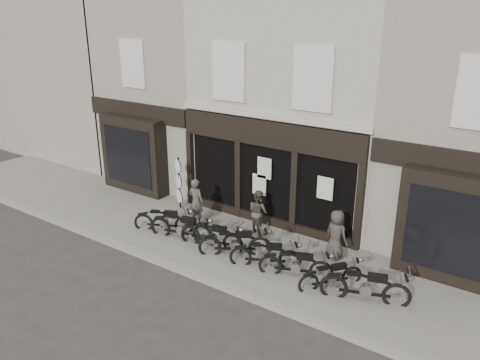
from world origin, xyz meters
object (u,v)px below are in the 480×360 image
Objects in this scene: motorcycle_0 at (165,222)px; motorcycle_5 at (296,267)px; motorcycle_4 at (266,257)px; advert_sign_post at (179,185)px; motorcycle_6 at (331,278)px; man_left at (196,202)px; man_right at (336,234)px; motorcycle_7 at (366,289)px; motorcycle_3 at (236,245)px; motorcycle_2 at (212,238)px; motorcycle_1 at (182,230)px; man_centre at (258,212)px.

motorcycle_5 is at bearing -27.76° from motorcycle_0.
advert_sign_post reaches higher than motorcycle_4.
motorcycle_6 is (1.06, 0.08, -0.04)m from motorcycle_5.
man_left reaches higher than motorcycle_6.
motorcycle_4 is 1.27× the size of man_right.
motorcycle_7 is 1.44× the size of man_right.
motorcycle_3 is 0.90× the size of motorcycle_7.
motorcycle_7 is at bearing -59.15° from motorcycle_6.
motorcycle_3 reaches higher than motorcycle_5.
motorcycle_2 is at bearing 151.43° from motorcycle_4.
motorcycle_4 is 2.08m from motorcycle_6.
man_left is (0.60, 1.03, 0.57)m from motorcycle_0.
man_right reaches higher than motorcycle_7.
motorcycle_4 is at bearing 164.06° from man_left.
advert_sign_post is at bearing 89.47° from motorcycle_0.
motorcycle_3 is 3.12m from man_right.
motorcycle_2 reaches higher than motorcycle_4.
motorcycle_1 is 1.40× the size of motorcycle_6.
man_right is at bearing 7.16° from motorcycle_1.
motorcycle_4 is at bearing 3.68° from advert_sign_post.
man_left is at bearing 36.16° from man_centre.
motorcycle_5 is (3.10, -0.03, -0.02)m from motorcycle_2.
advert_sign_post is at bearing 113.83° from motorcycle_6.
motorcycle_4 is at bearing 159.32° from motorcycle_7.
motorcycle_1 reaches higher than motorcycle_6.
man_right is (0.48, 1.64, 0.50)m from motorcycle_5.
motorcycle_4 is at bearing 63.37° from man_right.
motorcycle_5 is 3.05m from man_centre.
man_left is 1.70m from advert_sign_post.
motorcycle_3 reaches higher than motorcycle_0.
motorcycle_0 is 0.99× the size of motorcycle_4.
motorcycle_3 is at bearing 156.61° from motorcycle_5.
man_left is at bearing 135.49° from motorcycle_4.
motorcycle_1 is at bearing 173.81° from motorcycle_2.
motorcycle_4 is 0.98× the size of motorcycle_5.
motorcycle_3 is (0.93, 0.01, 0.01)m from motorcycle_2.
motorcycle_7 is 6.85m from man_left.
advert_sign_post reaches higher than man_left.
motorcycle_1 is at bearing 35.39° from man_right.
man_left reaches higher than man_centre.
motorcycle_4 is at bearing -12.57° from motorcycle_2.
motorcycle_6 is at bearing -25.13° from motorcycle_4.
motorcycle_0 is at bearing 158.40° from motorcycle_1.
motorcycle_1 is 1.16× the size of motorcycle_4.
motorcycle_2 is (2.14, -0.04, 0.02)m from motorcycle_0.
motorcycle_4 reaches higher than motorcycle_5.
man_right is at bearing 58.22° from motorcycle_6.
motorcycle_0 is 5.95m from man_right.
man_right is at bearing 51.64° from motorcycle_5.
motorcycle_5 is 1.32× the size of man_centre.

